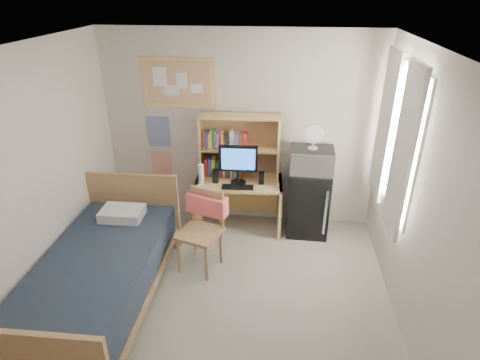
# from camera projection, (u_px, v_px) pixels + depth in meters

# --- Properties ---
(floor) EXTENTS (3.60, 4.20, 0.02)m
(floor) POSITION_uv_depth(u_px,v_px,m) (217.00, 325.00, 4.01)
(floor) COLOR gray
(floor) RESTS_ON ground
(ceiling) EXTENTS (3.60, 4.20, 0.02)m
(ceiling) POSITION_uv_depth(u_px,v_px,m) (207.00, 55.00, 2.85)
(ceiling) COLOR silver
(ceiling) RESTS_ON wall_back
(wall_back) EXTENTS (3.60, 0.04, 2.60)m
(wall_back) POSITION_uv_depth(u_px,v_px,m) (240.00, 131.00, 5.30)
(wall_back) COLOR beige
(wall_back) RESTS_ON floor
(wall_left) EXTENTS (0.04, 4.20, 2.60)m
(wall_left) POSITION_uv_depth(u_px,v_px,m) (16.00, 201.00, 3.61)
(wall_left) COLOR beige
(wall_left) RESTS_ON floor
(wall_right) EXTENTS (0.04, 4.20, 2.60)m
(wall_right) POSITION_uv_depth(u_px,v_px,m) (431.00, 225.00, 3.25)
(wall_right) COLOR beige
(wall_right) RESTS_ON floor
(window_unit) EXTENTS (0.10, 1.40, 1.70)m
(window_unit) POSITION_uv_depth(u_px,v_px,m) (396.00, 138.00, 4.19)
(window_unit) COLOR white
(window_unit) RESTS_ON wall_right
(curtain_left) EXTENTS (0.04, 0.55, 1.70)m
(curtain_left) POSITION_uv_depth(u_px,v_px,m) (403.00, 153.00, 3.84)
(curtain_left) COLOR white
(curtain_left) RESTS_ON wall_right
(curtain_right) EXTENTS (0.04, 0.55, 1.70)m
(curtain_right) POSITION_uv_depth(u_px,v_px,m) (385.00, 126.00, 4.55)
(curtain_right) COLOR white
(curtain_right) RESTS_ON wall_right
(bulletin_board) EXTENTS (0.94, 0.03, 0.64)m
(bulletin_board) POSITION_uv_depth(u_px,v_px,m) (179.00, 83.00, 5.09)
(bulletin_board) COLOR tan
(bulletin_board) RESTS_ON wall_back
(poster_wave) EXTENTS (0.30, 0.01, 0.42)m
(poster_wave) POSITION_uv_depth(u_px,v_px,m) (159.00, 132.00, 5.42)
(poster_wave) COLOR navy
(poster_wave) RESTS_ON wall_back
(poster_japan) EXTENTS (0.28, 0.01, 0.36)m
(poster_japan) POSITION_uv_depth(u_px,v_px,m) (162.00, 163.00, 5.63)
(poster_japan) COLOR red
(poster_japan) RESTS_ON wall_back
(desk) EXTENTS (1.16, 0.62, 0.71)m
(desk) POSITION_uv_depth(u_px,v_px,m) (239.00, 204.00, 5.44)
(desk) COLOR #DAB46A
(desk) RESTS_ON floor
(desk_chair) EXTENTS (0.62, 0.62, 0.97)m
(desk_chair) POSITION_uv_depth(u_px,v_px,m) (200.00, 233.00, 4.59)
(desk_chair) COLOR #AC8151
(desk_chair) RESTS_ON floor
(mini_fridge) EXTENTS (0.54, 0.54, 0.90)m
(mini_fridge) POSITION_uv_depth(u_px,v_px,m) (308.00, 201.00, 5.33)
(mini_fridge) COLOR black
(mini_fridge) RESTS_ON floor
(bed) EXTENTS (1.13, 2.22, 0.61)m
(bed) POSITION_uv_depth(u_px,v_px,m) (101.00, 281.00, 4.13)
(bed) COLOR #1B2431
(bed) RESTS_ON floor
(hutch) EXTENTS (1.05, 0.31, 0.85)m
(hutch) POSITION_uv_depth(u_px,v_px,m) (239.00, 147.00, 5.23)
(hutch) COLOR #DAB46A
(hutch) RESTS_ON desk
(monitor) EXTENTS (0.49, 0.06, 0.52)m
(monitor) POSITION_uv_depth(u_px,v_px,m) (238.00, 165.00, 5.12)
(monitor) COLOR black
(monitor) RESTS_ON desk
(keyboard) EXTENTS (0.41, 0.14, 0.02)m
(keyboard) POSITION_uv_depth(u_px,v_px,m) (238.00, 187.00, 5.10)
(keyboard) COLOR black
(keyboard) RESTS_ON desk
(speaker_left) EXTENTS (0.08, 0.08, 0.18)m
(speaker_left) POSITION_uv_depth(u_px,v_px,m) (215.00, 176.00, 5.21)
(speaker_left) COLOR black
(speaker_left) RESTS_ON desk
(speaker_right) EXTENTS (0.07, 0.07, 0.17)m
(speaker_right) POSITION_uv_depth(u_px,v_px,m) (261.00, 178.00, 5.18)
(speaker_right) COLOR black
(speaker_right) RESTS_ON desk
(water_bottle) EXTENTS (0.08, 0.08, 0.26)m
(water_bottle) POSITION_uv_depth(u_px,v_px,m) (201.00, 174.00, 5.17)
(water_bottle) COLOR silver
(water_bottle) RESTS_ON desk
(hoodie) EXTENTS (0.51, 0.29, 0.23)m
(hoodie) POSITION_uv_depth(u_px,v_px,m) (207.00, 205.00, 4.64)
(hoodie) COLOR #FF6161
(hoodie) RESTS_ON desk_chair
(microwave) EXTENTS (0.54, 0.42, 0.31)m
(microwave) POSITION_uv_depth(u_px,v_px,m) (312.00, 160.00, 5.04)
(microwave) COLOR #BCBCC1
(microwave) RESTS_ON mini_fridge
(desk_fan) EXTENTS (0.25, 0.25, 0.30)m
(desk_fan) POSITION_uv_depth(u_px,v_px,m) (314.00, 137.00, 4.91)
(desk_fan) COLOR silver
(desk_fan) RESTS_ON microwave
(pillow) EXTENTS (0.48, 0.34, 0.11)m
(pillow) POSITION_uv_depth(u_px,v_px,m) (122.00, 213.00, 4.64)
(pillow) COLOR silver
(pillow) RESTS_ON bed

